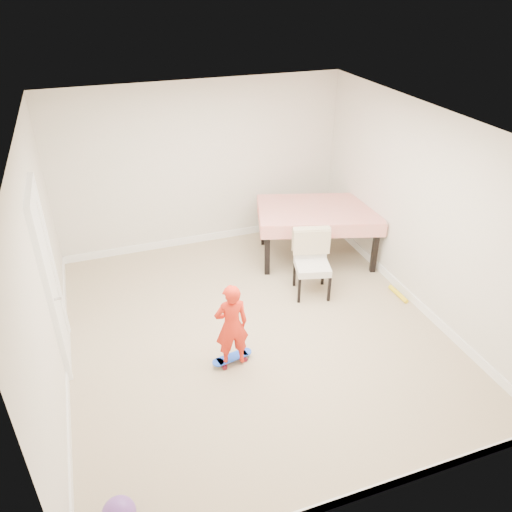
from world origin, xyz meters
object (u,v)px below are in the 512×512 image
object	(u,v)px
skateboard	(232,359)
child	(232,328)
dining_table	(317,233)
dining_chair	(312,265)

from	to	relation	value
skateboard	child	bearing A→B (deg)	-109.55
skateboard	child	distance (m)	0.49
dining_table	skateboard	world-z (taller)	dining_table
dining_table	child	size ratio (longest dim) A/B	1.70
child	skateboard	bearing A→B (deg)	-97.74
child	dining_table	bearing A→B (deg)	-134.54
dining_chair	child	size ratio (longest dim) A/B	0.89
dining_chair	skateboard	distance (m)	1.80
dining_table	dining_chair	size ratio (longest dim) A/B	1.92
skateboard	child	world-z (taller)	child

